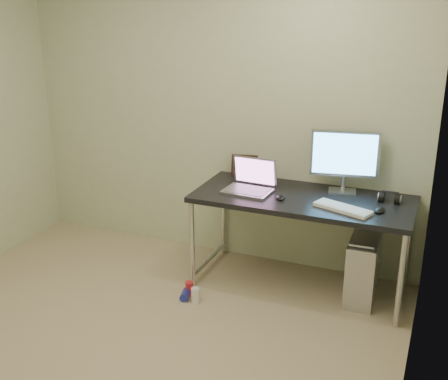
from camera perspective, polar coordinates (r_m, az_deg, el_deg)
The scene contains 18 objects.
floor at distance 3.80m, azimuth -11.50°, elevation -16.44°, with size 3.50×3.50×0.00m, color tan.
wall_back at distance 4.73m, azimuth -0.72°, elevation 7.78°, with size 3.50×0.02×2.50m, color beige.
wall_right at distance 2.68m, azimuth 19.41°, elevation -2.53°, with size 0.02×3.50×2.50m, color beige.
desk at distance 4.30m, azimuth 7.97°, elevation -1.63°, with size 1.64×0.72×0.75m.
tower_computer at distance 4.38m, azimuth 13.94°, elevation -7.73°, with size 0.22×0.48×0.53m.
cable_a at distance 4.61m, azimuth 14.11°, elevation -4.25°, with size 0.01×0.01×0.70m, color black.
cable_b at distance 4.59m, azimuth 15.16°, elevation -4.72°, with size 0.01×0.01×0.72m, color black.
can_red at distance 4.38m, azimuth -3.54°, elevation -9.97°, with size 0.06×0.06×0.11m, color red.
can_white at distance 4.29m, azimuth -2.94°, elevation -10.63°, with size 0.06×0.06×0.12m, color white.
can_blue at distance 4.35m, azimuth -3.94°, elevation -10.56°, with size 0.07×0.07×0.12m, color #242B9F.
laptop at distance 4.35m, azimuth 2.70°, elevation 0.69°, with size 0.37×0.31×0.25m.
monitor at distance 4.34m, azimuth 12.18°, elevation 3.34°, with size 0.52×0.19×0.49m.
keyboard at distance 4.05m, azimuth 11.97°, elevation -1.84°, with size 0.41×0.13×0.02m, color white.
mouse_right at distance 4.08m, azimuth 15.53°, elevation -1.91°, with size 0.07×0.11×0.04m, color black.
mouse_left at distance 4.19m, azimuth 5.75°, elevation -0.70°, with size 0.06×0.10×0.03m, color black.
headphones at distance 4.29m, azimuth 16.48°, elevation -0.82°, with size 0.15×0.10×0.10m.
picture_frame at distance 4.70m, azimuth 2.09°, elevation 2.53°, with size 0.22×0.03×0.18m, color black.
webcam at distance 4.61m, azimuth 4.35°, elevation 2.29°, with size 0.05×0.04×0.13m.
Camera 1 is at (1.82, -2.51, 2.20)m, focal length 45.00 mm.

